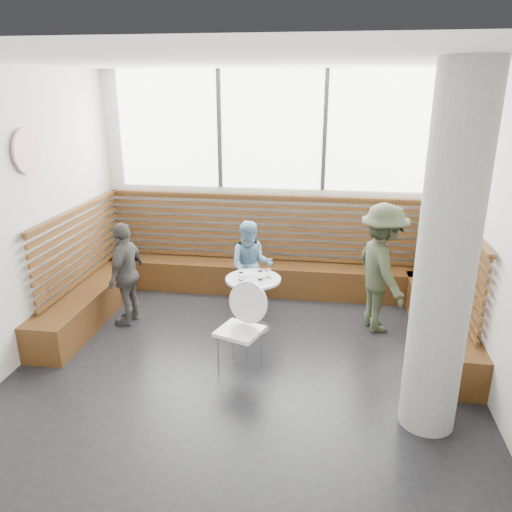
# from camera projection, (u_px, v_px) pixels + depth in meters

# --- Properties ---
(room) EXTENTS (5.00, 5.00, 3.20)m
(room) POSITION_uv_depth(u_px,v_px,m) (241.00, 231.00, 4.99)
(room) COLOR silver
(room) RESTS_ON ground
(booth) EXTENTS (5.00, 2.50, 1.44)m
(booth) POSITION_uv_depth(u_px,v_px,m) (264.00, 278.00, 7.03)
(booth) COLOR #462911
(booth) RESTS_ON ground
(concrete_column) EXTENTS (0.50, 0.50, 3.20)m
(concrete_column) POSITION_uv_depth(u_px,v_px,m) (446.00, 261.00, 4.16)
(concrete_column) COLOR gray
(concrete_column) RESTS_ON ground
(wall_art) EXTENTS (0.03, 0.50, 0.50)m
(wall_art) POSITION_uv_depth(u_px,v_px,m) (27.00, 151.00, 5.47)
(wall_art) COLOR white
(wall_art) RESTS_ON room
(cafe_table) EXTENTS (0.69, 0.69, 0.71)m
(cafe_table) POSITION_uv_depth(u_px,v_px,m) (253.00, 293.00, 6.26)
(cafe_table) COLOR silver
(cafe_table) RESTS_ON ground
(cafe_chair) EXTENTS (0.47, 0.46, 0.97)m
(cafe_chair) POSITION_uv_depth(u_px,v_px,m) (241.00, 320.00, 5.41)
(cafe_chair) COLOR white
(cafe_chair) RESTS_ON ground
(adult_man) EXTENTS (0.92, 1.20, 1.65)m
(adult_man) POSITION_uv_depth(u_px,v_px,m) (382.00, 269.00, 6.20)
(adult_man) COLOR #363F2A
(adult_man) RESTS_ON ground
(child_back) EXTENTS (0.67, 0.55, 1.26)m
(child_back) POSITION_uv_depth(u_px,v_px,m) (251.00, 266.00, 6.86)
(child_back) COLOR #6D9BBD
(child_back) RESTS_ON ground
(child_left) EXTENTS (0.40, 0.82, 1.36)m
(child_left) POSITION_uv_depth(u_px,v_px,m) (126.00, 273.00, 6.43)
(child_left) COLOR #4F4C48
(child_left) RESTS_ON ground
(plate_near) EXTENTS (0.21, 0.21, 0.01)m
(plate_near) POSITION_uv_depth(u_px,v_px,m) (245.00, 274.00, 6.32)
(plate_near) COLOR white
(plate_near) RESTS_ON cafe_table
(plate_far) EXTENTS (0.19, 0.19, 0.01)m
(plate_far) POSITION_uv_depth(u_px,v_px,m) (263.00, 275.00, 6.28)
(plate_far) COLOR white
(plate_far) RESTS_ON cafe_table
(glass_left) EXTENTS (0.06, 0.06, 0.10)m
(glass_left) POSITION_uv_depth(u_px,v_px,m) (241.00, 276.00, 6.12)
(glass_left) COLOR white
(glass_left) RESTS_ON cafe_table
(glass_mid) EXTENTS (0.07, 0.07, 0.11)m
(glass_mid) POSITION_uv_depth(u_px,v_px,m) (260.00, 275.00, 6.13)
(glass_mid) COLOR white
(glass_mid) RESTS_ON cafe_table
(glass_right) EXTENTS (0.07, 0.07, 0.11)m
(glass_right) POSITION_uv_depth(u_px,v_px,m) (268.00, 273.00, 6.21)
(glass_right) COLOR white
(glass_right) RESTS_ON cafe_table
(menu_card) EXTENTS (0.21, 0.17, 0.00)m
(menu_card) POSITION_uv_depth(u_px,v_px,m) (251.00, 284.00, 6.01)
(menu_card) COLOR #A5C64C
(menu_card) RESTS_ON cafe_table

